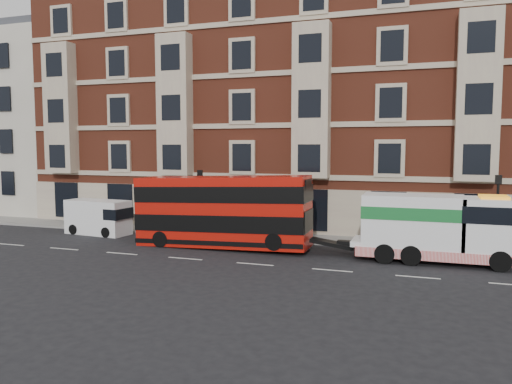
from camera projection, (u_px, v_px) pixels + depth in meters
ground at (255, 264)px, 25.72m from camera, size 120.00×120.00×0.00m
sidewalk at (292, 238)px, 32.78m from camera, size 90.00×3.00×0.15m
victorian_terrace at (323, 95)px, 38.79m from camera, size 45.00×12.00×20.40m
cream_block at (7, 123)px, 47.79m from camera, size 16.00×10.00×16.80m
lamp_post_west at (200, 197)px, 33.24m from camera, size 0.35×0.15×4.35m
lamp_post_east at (497, 208)px, 27.47m from camera, size 0.35×0.15×4.35m
double_decker_bus at (222, 210)px, 29.75m from camera, size 10.56×2.42×4.27m
tow_truck at (436, 227)px, 25.92m from camera, size 8.45×2.50×3.52m
box_van at (98, 217)px, 34.57m from camera, size 4.70×2.34×2.36m
pedestrian at (216, 219)px, 34.60m from camera, size 0.75×0.66×1.74m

